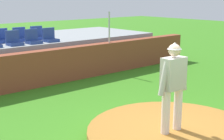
{
  "coord_description": "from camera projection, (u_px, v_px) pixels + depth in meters",
  "views": [
    {
      "loc": [
        -4.97,
        -3.83,
        2.89
      ],
      "look_at": [
        0.0,
        1.93,
        1.15
      ],
      "focal_mm": 52.09,
      "sensor_mm": 36.0,
      "label": 1
    }
  ],
  "objects": [
    {
      "name": "pitchers_mound",
      "position": [
        174.0,
        135.0,
        6.61
      ],
      "size": [
        3.54,
        3.54,
        0.25
      ],
      "primitive_type": "cylinder",
      "color": "#A46D2B",
      "rests_on": "ground_plane"
    },
    {
      "name": "pitcher",
      "position": [
        173.0,
        81.0,
        6.27
      ],
      "size": [
        0.79,
        0.29,
        1.79
      ],
      "rotation": [
        0.0,
        0.0,
        -0.05
      ],
      "color": "silver",
      "rests_on": "pitchers_mound"
    },
    {
      "name": "brick_barrier",
      "position": [
        40.0,
        68.0,
        10.57
      ],
      "size": [
        14.12,
        0.4,
        1.16
      ],
      "primitive_type": "cube",
      "color": "brown",
      "rests_on": "ground_plane"
    },
    {
      "name": "fence_post_right",
      "position": [
        109.0,
        27.0,
        12.2
      ],
      "size": [
        0.06,
        0.06,
        1.16
      ],
      "primitive_type": "cylinder",
      "color": "silver",
      "rests_on": "brick_barrier"
    },
    {
      "name": "bleacher_platform",
      "position": [
        7.0,
        56.0,
        12.46
      ],
      "size": [
        12.16,
        3.91,
        1.25
      ],
      "primitive_type": "cube",
      "color": "gray",
      "rests_on": "ground_plane"
    },
    {
      "name": "stadium_chair_1",
      "position": [
        14.0,
        41.0,
        11.02
      ],
      "size": [
        0.48,
        0.44,
        0.5
      ],
      "rotation": [
        0.0,
        0.0,
        3.14
      ],
      "color": "#28428C",
      "rests_on": "bleacher_platform"
    },
    {
      "name": "stadium_chair_2",
      "position": [
        33.0,
        39.0,
        11.44
      ],
      "size": [
        0.48,
        0.44,
        0.5
      ],
      "rotation": [
        0.0,
        0.0,
        3.14
      ],
      "color": "#28428C",
      "rests_on": "bleacher_platform"
    },
    {
      "name": "stadium_chair_3",
      "position": [
        50.0,
        37.0,
        11.9
      ],
      "size": [
        0.48,
        0.44,
        0.5
      ],
      "rotation": [
        0.0,
        0.0,
        3.14
      ],
      "color": "#28428C",
      "rests_on": "bleacher_platform"
    },
    {
      "name": "stadium_chair_5",
      "position": [
        2.0,
        38.0,
        11.67
      ],
      "size": [
        0.48,
        0.44,
        0.5
      ],
      "rotation": [
        0.0,
        0.0,
        3.14
      ],
      "color": "#28428C",
      "rests_on": "bleacher_platform"
    },
    {
      "name": "stadium_chair_6",
      "position": [
        20.0,
        37.0,
        12.09
      ],
      "size": [
        0.48,
        0.44,
        0.5
      ],
      "rotation": [
        0.0,
        0.0,
        3.14
      ],
      "color": "#28428C",
      "rests_on": "bleacher_platform"
    },
    {
      "name": "stadium_chair_7",
      "position": [
        38.0,
        35.0,
        12.57
      ],
      "size": [
        0.48,
        0.44,
        0.5
      ],
      "rotation": [
        0.0,
        0.0,
        3.14
      ],
      "color": "#28428C",
      "rests_on": "bleacher_platform"
    }
  ]
}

